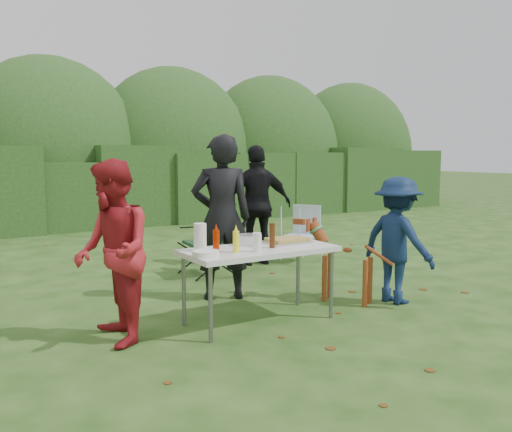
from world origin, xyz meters
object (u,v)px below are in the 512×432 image
folding_table (259,253)px  child (397,240)px  dog (347,263)px  camping_chair (208,238)px  lawn_chair (301,234)px  ketchup_bottle (216,242)px  person_cook (222,218)px  person_red_jacket (113,252)px  paper_towel_roll (200,237)px  beer_bottle (272,236)px  person_black_puffy (258,205)px  mustard_bottle (236,242)px

folding_table → child: size_ratio=1.07×
dog → camping_chair: 2.14m
dog → lawn_chair: (0.95, 2.11, -0.01)m
dog → ketchup_bottle: ketchup_bottle is taller
person_cook → dog: person_cook is taller
person_red_jacket → child: (3.07, -0.37, -0.11)m
paper_towel_roll → beer_bottle: bearing=-19.2°
folding_table → ketchup_bottle: bearing=-174.5°
dog → beer_bottle: 1.19m
person_black_puffy → beer_bottle: size_ratio=7.41×
dog → folding_table: bearing=65.2°
person_black_puffy → lawn_chair: (0.67, -0.20, -0.46)m
person_red_jacket → lawn_chair: bearing=124.8°
folding_table → beer_bottle: 0.21m
person_cook → camping_chair: size_ratio=1.83×
mustard_bottle → dog: bearing=6.4°
person_cook → mustard_bottle: bearing=89.7°
dog → lawn_chair: 2.32m
child → paper_towel_roll: 2.27m
camping_chair → person_cook: bearing=77.6°
child → paper_towel_roll: bearing=75.2°
lawn_chair → beer_bottle: beer_bottle is taller
dog → beer_bottle: (-1.10, -0.15, 0.41)m
person_cook → person_red_jacket: bearing=49.6°
mustard_bottle → paper_towel_roll: (-0.24, 0.25, 0.03)m
person_red_jacket → dog: person_red_jacket is taller
ketchup_bottle → child: bearing=-4.2°
dog → mustard_bottle: size_ratio=4.72×
child → beer_bottle: size_ratio=5.84×
mustard_bottle → beer_bottle: size_ratio=0.83×
person_red_jacket → person_black_puffy: (2.88, 2.23, 0.08)m
ketchup_bottle → person_red_jacket: bearing=167.0°
person_cook → beer_bottle: size_ratio=7.78×
folding_table → beer_bottle: beer_bottle is taller
person_red_jacket → dog: (2.60, -0.08, -0.36)m
person_cook → dog: bearing=162.5°
child → ketchup_bottle: bearing=80.3°
dog → beer_bottle: beer_bottle is taller
child → paper_towel_roll: (-2.24, 0.37, 0.17)m
child → paper_towel_roll: child is taller
person_black_puffy → beer_bottle: bearing=74.3°
camping_chair → lawn_chair: bearing=-170.0°
lawn_chair → person_cook: bearing=0.2°
beer_bottle → ketchup_bottle: bearing=177.9°
person_black_puffy → paper_towel_roll: 3.03m
camping_chair → beer_bottle: 2.23m
mustard_bottle → person_cook: bearing=68.2°
person_red_jacket → person_black_puffy: 3.65m
person_red_jacket → mustard_bottle: person_red_jacket is taller
person_black_puffy → mustard_bottle: bearing=67.7°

